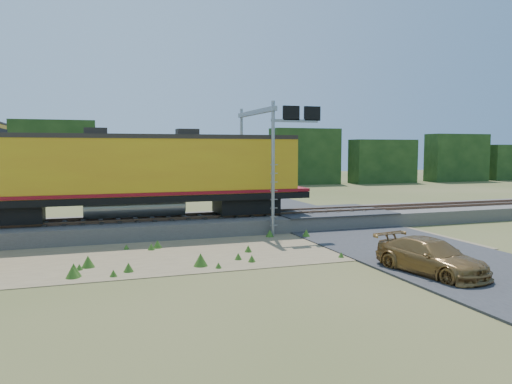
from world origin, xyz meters
name	(u,v)px	position (x,y,z in m)	size (l,w,h in m)	color
ground	(249,250)	(0.00, 0.00, 0.00)	(140.00, 140.00, 0.00)	#475123
ballast	(217,223)	(0.00, 6.00, 0.40)	(70.00, 5.00, 0.80)	slate
rails	(217,215)	(0.00, 6.00, 0.88)	(70.00, 1.54, 0.16)	brown
dirt_shoulder	(204,251)	(-2.00, 0.50, 0.01)	(26.00, 8.00, 0.03)	#8C7754
road	(374,237)	(7.00, 0.74, 0.09)	(7.00, 66.00, 0.86)	#38383A
tree_line_north	(149,162)	(0.00, 38.00, 3.07)	(130.00, 3.00, 6.50)	black
weed_clumps	(173,255)	(-3.50, 0.10, 0.00)	(15.00, 6.20, 0.56)	#36601B
locomotive	(129,172)	(-4.81, 6.00, 3.42)	(19.30, 2.94, 4.98)	black
signal_gantry	(266,136)	(2.72, 5.33, 5.34)	(2.83, 6.20, 7.13)	gray
car	(431,257)	(5.00, -6.30, 0.66)	(1.84, 4.53, 1.32)	olive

